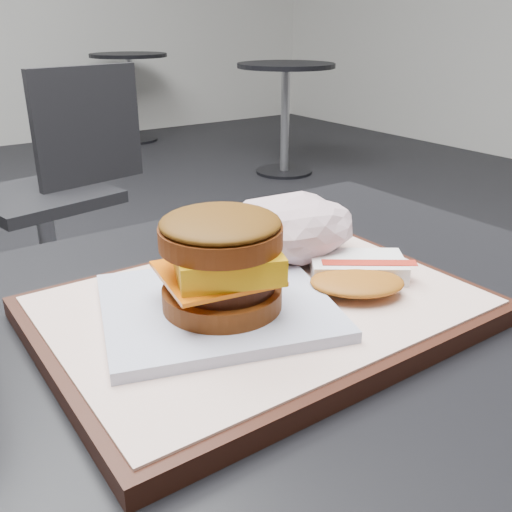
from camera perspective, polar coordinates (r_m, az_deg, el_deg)
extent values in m
cube|color=black|center=(0.54, 0.05, -7.95)|extent=(0.80, 0.60, 0.04)
cube|color=black|center=(0.52, 0.49, -5.41)|extent=(0.38, 0.28, 0.02)
cube|color=white|center=(0.51, 0.50, -4.43)|extent=(0.36, 0.26, 0.00)
cube|color=white|center=(0.49, -3.98, -5.00)|extent=(0.23, 0.22, 0.01)
cylinder|color=#6B320F|center=(0.48, -3.40, -4.03)|extent=(0.13, 0.13, 0.02)
cylinder|color=black|center=(0.47, -3.23, -2.46)|extent=(0.11, 0.11, 0.01)
cube|color=orange|center=(0.47, -4.00, -1.74)|extent=(0.10, 0.10, 0.00)
cube|color=#EEB20F|center=(0.46, -3.05, -0.26)|extent=(0.11, 0.11, 0.02)
cylinder|color=brown|center=(0.46, -3.55, 1.99)|extent=(0.13, 0.13, 0.02)
ellipsoid|color=brown|center=(0.45, -3.59, 3.35)|extent=(0.12, 0.12, 0.02)
cube|color=white|center=(0.57, 10.11, -1.05)|extent=(0.11, 0.10, 0.02)
cube|color=red|center=(0.55, 11.25, -0.66)|extent=(0.08, 0.06, 0.00)
ellipsoid|color=#BF701E|center=(0.53, 10.07, -2.58)|extent=(0.11, 0.10, 0.01)
cylinder|color=#98989D|center=(2.17, -19.82, -0.48)|extent=(0.06, 0.06, 0.44)
cube|color=black|center=(2.10, -20.68, 5.57)|extent=(0.49, 0.49, 0.04)
cube|color=black|center=(2.10, -16.45, 12.33)|extent=(0.40, 0.11, 0.40)
cylinder|color=black|center=(4.15, 2.82, 8.47)|extent=(0.40, 0.40, 0.02)
cylinder|color=#A5A5AA|center=(4.07, 2.92, 13.38)|extent=(0.06, 0.06, 0.70)
cylinder|color=black|center=(4.03, 3.03, 18.51)|extent=(0.66, 0.66, 0.03)
cylinder|color=black|center=(5.39, -11.99, 11.32)|extent=(0.40, 0.40, 0.02)
cylinder|color=#A5A5AA|center=(5.34, -12.31, 15.11)|extent=(0.06, 0.06, 0.70)
cylinder|color=black|center=(5.31, -12.66, 19.01)|extent=(0.66, 0.66, 0.03)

